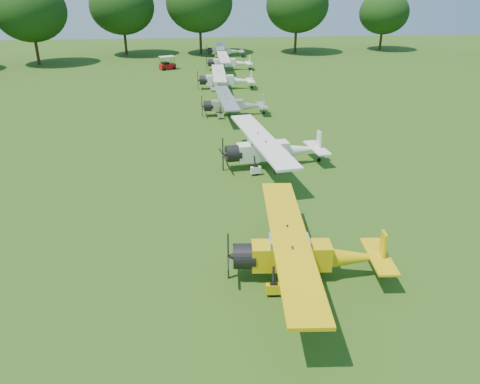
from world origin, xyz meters
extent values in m
plane|color=#2B4812|center=(0.00, 0.00, 0.00)|extent=(160.00, 160.00, 0.00)
cylinder|color=black|center=(30.33, 58.05, 1.85)|extent=(0.44, 0.44, 3.70)
ellipsoid|color=black|center=(30.33, 58.05, 6.37)|extent=(8.63, 8.63, 7.34)
cylinder|color=black|center=(14.28, 56.21, 2.25)|extent=(0.44, 0.44, 4.51)
ellipsoid|color=black|center=(14.28, 56.21, 7.77)|extent=(10.52, 10.52, 8.94)
cylinder|color=black|center=(-2.12, 56.74, 2.37)|extent=(0.44, 0.44, 4.74)
ellipsoid|color=black|center=(-2.12, 56.74, 8.16)|extent=(11.05, 11.05, 9.39)
cylinder|color=black|center=(-14.75, 56.54, 2.24)|extent=(0.44, 0.44, 4.49)
ellipsoid|color=black|center=(-14.75, 56.54, 7.73)|extent=(10.47, 10.47, 8.90)
cylinder|color=black|center=(-26.90, 48.50, 2.22)|extent=(0.44, 0.44, 4.44)
ellipsoid|color=black|center=(-26.90, 48.50, 7.65)|extent=(10.36, 10.36, 8.80)
cube|color=#E4BF09|center=(0.10, -9.89, 1.13)|extent=(3.51, 1.28, 1.13)
cone|color=#E4BF09|center=(3.00, -10.11, 0.97)|extent=(3.08, 1.19, 0.97)
cube|color=#8CA5B2|center=(-0.01, -9.88, 1.72)|extent=(1.79, 1.12, 0.59)
cylinder|color=black|center=(-1.94, -9.74, 1.13)|extent=(1.05, 1.19, 1.12)
cube|color=black|center=(-2.64, -9.69, 1.13)|extent=(0.07, 0.13, 2.26)
cube|color=#E4BF09|center=(-0.01, -9.88, 1.99)|extent=(2.40, 11.50, 0.15)
cube|color=#E4BF09|center=(4.07, -10.19, 1.51)|extent=(0.15, 0.60, 1.40)
cube|color=#E4BF09|center=(3.97, -10.18, 1.02)|extent=(1.14, 3.08, 0.10)
cylinder|color=black|center=(-0.86, -11.17, 0.32)|extent=(0.66, 0.22, 0.65)
cylinder|color=black|center=(-0.66, -8.48, 0.32)|extent=(0.66, 0.22, 0.65)
cylinder|color=black|center=(4.18, -10.19, 0.13)|extent=(0.26, 0.11, 0.26)
cube|color=white|center=(0.82, 3.41, 1.17)|extent=(3.69, 1.55, 1.17)
cone|color=white|center=(3.80, 3.83, 1.00)|extent=(3.24, 1.43, 1.00)
cube|color=#8CA5B2|center=(0.70, 3.39, 1.79)|extent=(1.91, 1.27, 0.61)
cylinder|color=black|center=(-1.29, 3.11, 1.17)|extent=(1.16, 1.29, 1.16)
cube|color=black|center=(-2.00, 3.01, 1.17)|extent=(0.09, 0.14, 2.34)
cube|color=white|center=(0.70, 3.39, 2.07)|extent=(3.26, 11.95, 0.16)
cube|color=white|center=(4.91, 3.99, 1.56)|extent=(0.20, 0.62, 1.45)
cube|color=white|center=(4.80, 3.97, 1.06)|extent=(1.38, 3.23, 0.10)
cylinder|color=black|center=(0.13, 1.90, 0.33)|extent=(0.69, 0.27, 0.67)
cylinder|color=black|center=(-0.26, 4.67, 0.33)|extent=(0.69, 0.27, 0.67)
cylinder|color=black|center=(5.02, 4.00, 0.13)|extent=(0.28, 0.13, 0.27)
cube|color=silver|center=(-0.64, 16.98, 0.99)|extent=(3.06, 1.03, 0.99)
cone|color=silver|center=(1.91, 17.09, 0.85)|extent=(2.68, 0.97, 0.85)
cube|color=#8CA5B2|center=(-0.73, 16.97, 1.51)|extent=(1.55, 0.93, 0.52)
cylinder|color=black|center=(-2.43, 16.90, 0.99)|extent=(0.89, 1.02, 0.98)
cube|color=black|center=(-3.05, 16.87, 0.99)|extent=(0.06, 0.12, 1.98)
cube|color=silver|center=(-0.73, 16.97, 1.75)|extent=(1.81, 10.06, 0.13)
cube|color=silver|center=(2.85, 17.13, 1.32)|extent=(0.12, 0.52, 1.23)
cube|color=silver|center=(2.76, 17.13, 0.90)|extent=(0.92, 2.68, 0.08)
cylinder|color=black|center=(-1.34, 15.77, 0.28)|extent=(0.57, 0.18, 0.57)
cylinder|color=black|center=(-1.45, 18.12, 0.28)|extent=(0.57, 0.18, 0.57)
cylinder|color=black|center=(2.94, 17.14, 0.11)|extent=(0.23, 0.09, 0.23)
cube|color=white|center=(-0.62, 28.71, 1.06)|extent=(3.26, 1.06, 1.06)
cone|color=white|center=(2.11, 28.62, 0.91)|extent=(2.86, 0.99, 0.91)
cube|color=#8CA5B2|center=(-0.72, 28.71, 1.62)|extent=(1.64, 0.98, 0.56)
cylinder|color=black|center=(-2.54, 28.76, 1.06)|extent=(0.94, 1.08, 1.05)
cube|color=black|center=(-3.20, 28.78, 1.06)|extent=(0.06, 0.12, 2.12)
cube|color=white|center=(-0.72, 28.71, 1.87)|extent=(1.78, 10.75, 0.14)
cube|color=white|center=(3.12, 28.59, 1.42)|extent=(0.12, 0.56, 1.31)
cube|color=white|center=(3.02, 28.60, 0.96)|extent=(0.94, 2.85, 0.09)
cylinder|color=black|center=(-1.47, 27.47, 0.30)|extent=(0.61, 0.18, 0.61)
cylinder|color=black|center=(-1.39, 29.99, 0.30)|extent=(0.61, 0.18, 0.61)
cylinder|color=black|center=(3.22, 28.59, 0.12)|extent=(0.24, 0.09, 0.24)
cube|color=white|center=(0.79, 41.05, 1.03)|extent=(3.14, 0.97, 1.03)
cone|color=white|center=(3.43, 41.02, 0.88)|extent=(2.75, 0.92, 0.88)
cube|color=#8CA5B2|center=(0.69, 41.05, 1.56)|extent=(1.57, 0.92, 0.54)
cylinder|color=black|center=(-1.07, 41.08, 1.03)|extent=(0.89, 1.03, 1.02)
cube|color=black|center=(-1.70, 41.09, 1.03)|extent=(0.06, 0.12, 2.05)
cube|color=white|center=(0.69, 41.05, 1.81)|extent=(1.56, 10.37, 0.14)
cube|color=white|center=(4.40, 41.00, 1.37)|extent=(0.10, 0.54, 1.27)
cube|color=white|center=(4.31, 41.01, 0.93)|extent=(0.87, 2.75, 0.09)
cylinder|color=black|center=(-0.01, 39.84, 0.29)|extent=(0.59, 0.16, 0.59)
cylinder|color=black|center=(0.03, 42.28, 0.29)|extent=(0.59, 0.16, 0.59)
cylinder|color=black|center=(4.50, 41.00, 0.12)|extent=(0.24, 0.08, 0.23)
cube|color=silver|center=(1.13, 53.07, 0.99)|extent=(3.08, 1.11, 0.99)
cone|color=silver|center=(3.67, 52.89, 0.85)|extent=(2.70, 1.04, 0.85)
cube|color=#8CA5B2|center=(1.03, 53.08, 1.51)|extent=(1.57, 0.97, 0.52)
cylinder|color=black|center=(-0.66, 53.20, 0.99)|extent=(0.92, 1.04, 0.98)
cube|color=black|center=(-1.28, 53.24, 0.99)|extent=(0.06, 0.12, 1.98)
cube|color=silver|center=(1.03, 53.08, 1.75)|extent=(2.08, 10.08, 0.13)
cube|color=silver|center=(4.61, 52.82, 1.32)|extent=(0.13, 0.52, 1.23)
cube|color=silver|center=(4.51, 52.83, 0.90)|extent=(0.99, 2.69, 0.08)
cylinder|color=black|center=(0.29, 51.95, 0.28)|extent=(0.58, 0.19, 0.57)
cylinder|color=black|center=(0.46, 54.30, 0.28)|extent=(0.58, 0.19, 0.57)
cylinder|color=black|center=(4.70, 52.81, 0.11)|extent=(0.23, 0.09, 0.23)
cube|color=#AF0C0C|center=(-7.30, 42.20, 0.45)|extent=(2.49, 2.00, 0.70)
cube|color=black|center=(-7.58, 42.07, 0.85)|extent=(1.27, 1.37, 0.45)
cube|color=white|center=(-7.30, 42.20, 1.81)|extent=(2.44, 2.05, 0.08)
cylinder|color=black|center=(-7.72, 41.33, 0.22)|extent=(0.46, 0.31, 0.44)
cylinder|color=black|center=(-8.24, 42.45, 0.22)|extent=(0.46, 0.31, 0.44)
cylinder|color=black|center=(-6.37, 41.95, 0.22)|extent=(0.46, 0.31, 0.44)
cylinder|color=black|center=(-6.89, 43.07, 0.22)|extent=(0.46, 0.31, 0.44)
camera|label=1|loc=(-3.88, -26.91, 12.20)|focal=35.00mm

